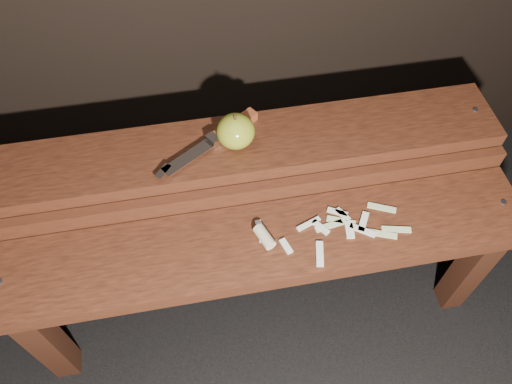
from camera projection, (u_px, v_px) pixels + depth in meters
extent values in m
plane|color=black|center=(260.00, 297.00, 1.46)|extent=(60.00, 60.00, 0.00)
cube|color=black|center=(46.00, 341.00, 1.19)|extent=(0.06, 0.06, 0.38)
cube|color=black|center=(470.00, 268.00, 1.30)|extent=(0.06, 0.06, 0.38)
cube|color=#3F1C0F|center=(265.00, 245.00, 1.11)|extent=(1.20, 0.20, 0.04)
cylinder|color=slate|center=(0.00, 282.00, 1.03)|extent=(0.01, 0.01, 0.00)
cylinder|color=slate|center=(504.00, 202.00, 1.15)|extent=(0.01, 0.01, 0.00)
cube|color=black|center=(48.00, 227.00, 1.33)|extent=(0.06, 0.06, 0.46)
cube|color=black|center=(431.00, 170.00, 1.44)|extent=(0.06, 0.06, 0.46)
cube|color=#3F1C0F|center=(256.00, 193.00, 1.14)|extent=(1.20, 0.02, 0.05)
cube|color=#3F1C0F|center=(248.00, 147.00, 1.17)|extent=(1.20, 0.18, 0.04)
cylinder|color=slate|center=(475.00, 110.00, 1.21)|extent=(0.01, 0.01, 0.00)
ellipsoid|color=olive|center=(236.00, 131.00, 1.11)|extent=(0.09, 0.09, 0.08)
cylinder|color=#382314|center=(235.00, 117.00, 1.08)|extent=(0.01, 0.01, 0.01)
cube|color=brown|center=(236.00, 126.00, 1.16)|extent=(0.11, 0.09, 0.02)
cube|color=silver|center=(213.00, 141.00, 1.14)|extent=(0.03, 0.04, 0.03)
cube|color=silver|center=(188.00, 158.00, 1.11)|extent=(0.12, 0.09, 0.00)
cube|color=silver|center=(163.00, 171.00, 1.08)|extent=(0.04, 0.04, 0.00)
cube|color=beige|center=(320.00, 254.00, 1.07)|extent=(0.03, 0.06, 0.01)
cube|color=beige|center=(363.00, 222.00, 1.11)|extent=(0.04, 0.05, 0.01)
cube|color=beige|center=(321.00, 227.00, 1.11)|extent=(0.04, 0.04, 0.01)
cube|color=beige|center=(363.00, 230.00, 1.10)|extent=(0.06, 0.04, 0.01)
cube|color=beige|center=(343.00, 215.00, 1.12)|extent=(0.03, 0.04, 0.01)
cube|color=beige|center=(286.00, 246.00, 1.08)|extent=(0.02, 0.04, 0.01)
cube|color=beige|center=(349.00, 229.00, 1.10)|extent=(0.02, 0.05, 0.01)
cube|color=beige|center=(337.00, 212.00, 1.13)|extent=(0.05, 0.03, 0.01)
cube|color=beige|center=(309.00, 224.00, 1.11)|extent=(0.06, 0.03, 0.01)
cube|color=beige|center=(260.00, 231.00, 1.10)|extent=(0.01, 0.06, 0.01)
cylinder|color=#C9BB8C|center=(264.00, 237.00, 1.08)|extent=(0.04, 0.06, 0.03)
cube|color=#BCC988|center=(396.00, 229.00, 1.10)|extent=(0.07, 0.03, 0.00)
cube|color=#BCC988|center=(382.00, 234.00, 1.10)|extent=(0.07, 0.04, 0.00)
cube|color=#BCC988|center=(382.00, 208.00, 1.14)|extent=(0.06, 0.04, 0.00)
cube|color=#BCC988|center=(341.00, 221.00, 1.12)|extent=(0.07, 0.04, 0.00)
cube|color=#BCC988|center=(329.00, 226.00, 1.11)|extent=(0.07, 0.02, 0.00)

